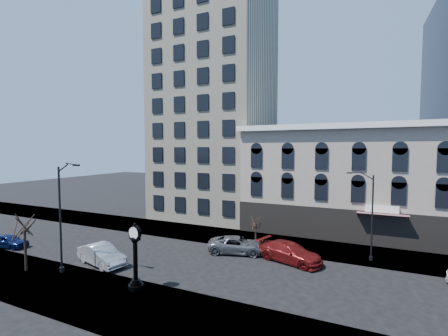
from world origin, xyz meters
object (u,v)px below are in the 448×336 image
at_px(street_lamp_near, 65,189).
at_px(street_clock, 135,259).
at_px(car_near_b, 102,255).
at_px(car_near_a, 9,241).

bearing_deg(street_lamp_near, street_clock, 0.41).
distance_m(street_lamp_near, car_near_b, 6.56).
bearing_deg(street_clock, car_near_b, 161.84).
bearing_deg(car_near_a, car_near_b, -98.29).
relative_size(street_clock, car_near_b, 0.91).
distance_m(car_near_a, car_near_b, 11.92).
distance_m(street_lamp_near, car_near_a, 12.91).
relative_size(street_lamp_near, car_near_b, 1.74).
xyz_separation_m(street_clock, car_near_b, (-5.81, 2.51, -1.36)).
xyz_separation_m(street_clock, car_near_a, (-17.72, 2.01, -1.54)).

